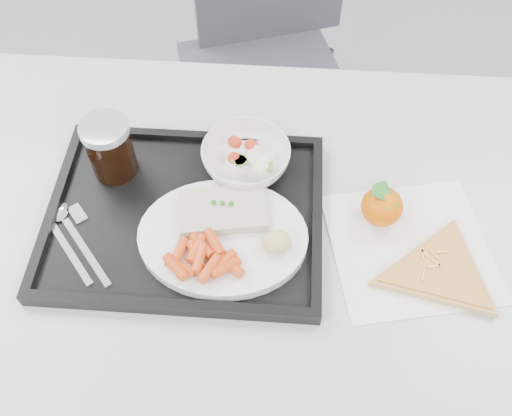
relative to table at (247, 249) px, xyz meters
The scene contains 14 objects.
table is the anchor object (origin of this frame).
chair 0.77m from the table, 90.43° to the left, with size 0.53×0.54×0.93m.
tray 0.13m from the table, behind, with size 0.45×0.35×0.03m.
dinner_plate 0.10m from the table, 135.51° to the right, with size 0.27×0.27×0.02m.
fish_fillet 0.12m from the table, behind, with size 0.15×0.11×0.03m.
bread_roll 0.14m from the table, 45.82° to the right, with size 0.06×0.05×0.03m.
salad_bowl 0.16m from the table, 94.75° to the left, with size 0.15×0.15×0.05m.
cola_glass 0.29m from the table, 157.27° to the left, with size 0.08×0.08×0.11m.
cutlery 0.29m from the table, behind, with size 0.14×0.15×0.01m.
napkin 0.28m from the table, ahead, with size 0.29×0.29×0.00m.
tangerine 0.24m from the table, ahead, with size 0.07×0.07×0.07m.
pizza_slice 0.32m from the table, 11.94° to the right, with size 0.28×0.28×0.02m.
carrot_pile 0.15m from the table, 123.95° to the right, with size 0.13×0.10×0.02m.
salad_contents 0.16m from the table, 89.39° to the left, with size 0.08×0.08×0.03m.
Camera 1 is at (0.05, -0.21, 1.54)m, focal length 40.00 mm.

